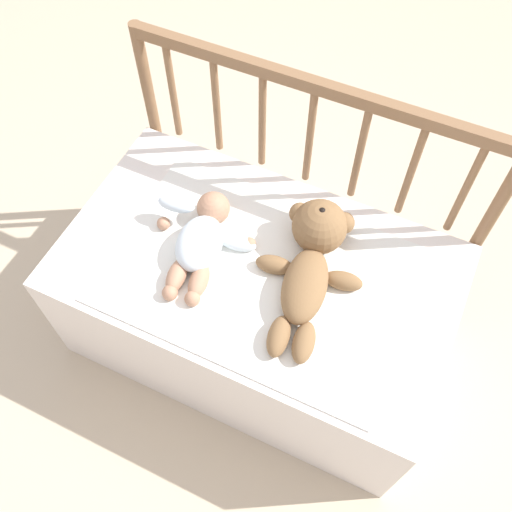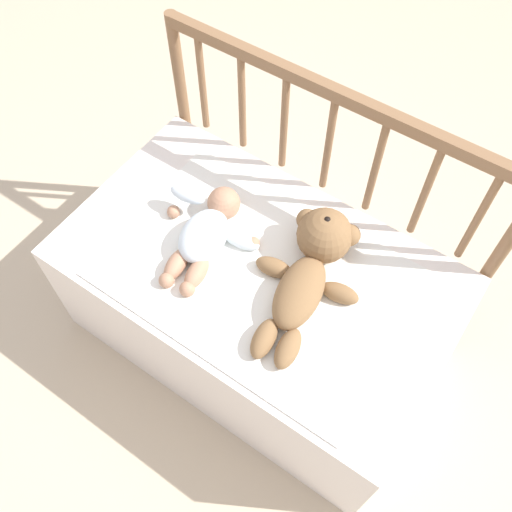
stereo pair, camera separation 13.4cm
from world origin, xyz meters
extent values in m
plane|color=#C6B293|center=(0.00, 0.00, 0.00)|extent=(12.00, 12.00, 0.00)
cube|color=white|center=(0.00, 0.00, 0.22)|extent=(1.11, 0.65, 0.45)
cylinder|color=brown|center=(-0.54, 0.35, 0.41)|extent=(0.04, 0.04, 0.83)
cylinder|color=brown|center=(0.54, 0.35, 0.41)|extent=(0.04, 0.04, 0.83)
cube|color=brown|center=(0.00, 0.35, 0.81)|extent=(1.07, 0.03, 0.04)
cylinder|color=brown|center=(-0.44, 0.35, 0.62)|extent=(0.02, 0.02, 0.34)
cylinder|color=brown|center=(-0.30, 0.35, 0.62)|extent=(0.02, 0.02, 0.34)
cylinder|color=brown|center=(-0.15, 0.35, 0.62)|extent=(0.02, 0.02, 0.34)
cylinder|color=brown|center=(0.00, 0.35, 0.62)|extent=(0.02, 0.02, 0.34)
cylinder|color=brown|center=(0.15, 0.35, 0.62)|extent=(0.02, 0.02, 0.34)
cylinder|color=brown|center=(0.30, 0.35, 0.62)|extent=(0.02, 0.02, 0.34)
cylinder|color=brown|center=(0.44, 0.35, 0.62)|extent=(0.02, 0.02, 0.34)
cube|color=white|center=(0.02, -0.03, 0.45)|extent=(0.83, 0.56, 0.01)
ellipsoid|color=olive|center=(0.15, -0.03, 0.50)|extent=(0.16, 0.25, 0.09)
sphere|color=olive|center=(0.12, 0.14, 0.53)|extent=(0.15, 0.15, 0.15)
sphere|color=beige|center=(0.12, 0.14, 0.57)|extent=(0.06, 0.06, 0.06)
sphere|color=black|center=(0.12, 0.14, 0.60)|extent=(0.02, 0.02, 0.02)
sphere|color=olive|center=(0.06, 0.16, 0.53)|extent=(0.06, 0.06, 0.06)
sphere|color=olive|center=(0.18, 0.18, 0.53)|extent=(0.06, 0.06, 0.06)
ellipsoid|color=olive|center=(0.05, 0.01, 0.48)|extent=(0.11, 0.07, 0.05)
ellipsoid|color=olive|center=(0.24, 0.04, 0.48)|extent=(0.11, 0.07, 0.05)
ellipsoid|color=olive|center=(0.15, -0.18, 0.48)|extent=(0.08, 0.12, 0.06)
ellipsoid|color=olive|center=(0.21, -0.17, 0.48)|extent=(0.08, 0.12, 0.06)
ellipsoid|color=white|center=(-0.16, -0.03, 0.50)|extent=(0.15, 0.20, 0.09)
sphere|color=tan|center=(-0.18, 0.09, 0.50)|extent=(0.10, 0.10, 0.10)
ellipsoid|color=white|center=(-0.27, 0.04, 0.53)|extent=(0.11, 0.06, 0.05)
ellipsoid|color=white|center=(-0.08, 0.03, 0.47)|extent=(0.11, 0.06, 0.05)
sphere|color=tan|center=(-0.30, 0.00, 0.47)|extent=(0.04, 0.04, 0.04)
sphere|color=tan|center=(-0.04, 0.04, 0.47)|extent=(0.04, 0.04, 0.04)
ellipsoid|color=tan|center=(-0.18, -0.14, 0.48)|extent=(0.07, 0.12, 0.05)
ellipsoid|color=tan|center=(-0.11, -0.13, 0.48)|extent=(0.07, 0.12, 0.05)
sphere|color=tan|center=(-0.17, -0.19, 0.47)|extent=(0.04, 0.04, 0.04)
sphere|color=tan|center=(-0.11, -0.18, 0.47)|extent=(0.04, 0.04, 0.04)
camera|label=1|loc=(0.35, -0.75, 1.80)|focal=40.00mm
camera|label=2|loc=(0.46, -0.68, 1.80)|focal=40.00mm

